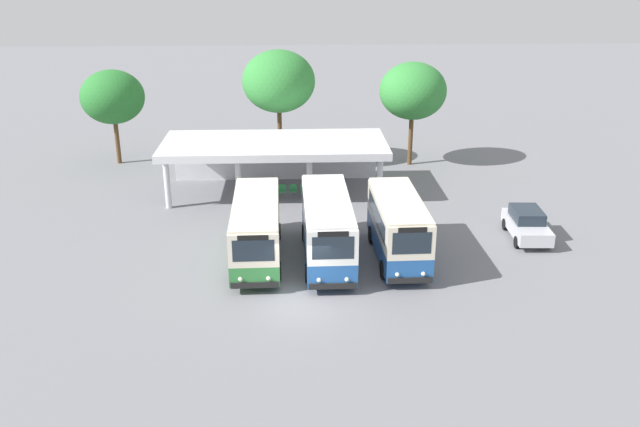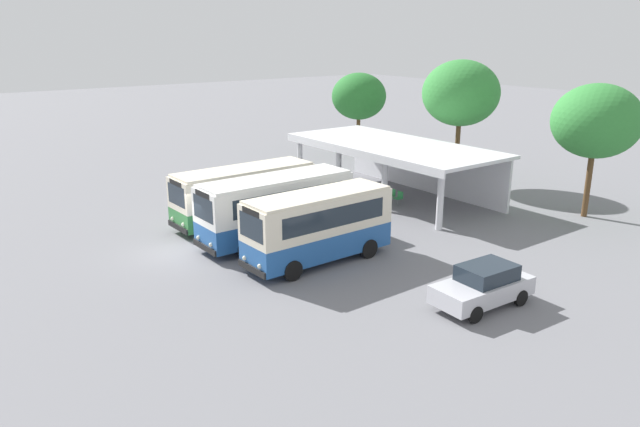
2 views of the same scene
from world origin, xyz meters
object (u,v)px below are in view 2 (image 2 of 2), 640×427
city_bus_middle_cream (318,224)px  waiting_chair_fourth_seat (391,195)px  waiting_chair_end_by_column (369,188)px  city_bus_second_in_row (276,206)px  waiting_chair_fifth_seat (399,197)px  waiting_chair_middle_seat (384,192)px  parked_car_flank (483,285)px  waiting_chair_second_from_end (376,190)px  city_bus_nearest_orange (245,193)px

city_bus_middle_cream → waiting_chair_fourth_seat: (-5.21, 9.41, -1.27)m
city_bus_middle_cream → waiting_chair_end_by_column: 11.98m
city_bus_second_in_row → waiting_chair_fifth_seat: 9.47m
waiting_chair_middle_seat → waiting_chair_fourth_seat: size_ratio=1.00×
waiting_chair_middle_seat → waiting_chair_fourth_seat: same height
parked_car_flank → waiting_chair_end_by_column: (-14.66, 7.08, -0.30)m
parked_car_flank → waiting_chair_second_from_end: parked_car_flank is taller
parked_car_flank → waiting_chair_fourth_seat: 14.44m
city_bus_second_in_row → city_bus_middle_cream: bearing=-0.9°
waiting_chair_fourth_seat → city_bus_nearest_orange: bearing=-101.6°
waiting_chair_second_from_end → waiting_chair_end_by_column: bearing=176.5°
city_bus_nearest_orange → city_bus_middle_cream: 7.09m
city_bus_nearest_orange → waiting_chair_end_by_column: size_ratio=9.34×
city_bus_second_in_row → waiting_chair_end_by_column: (-3.74, 9.37, -1.29)m
city_bus_middle_cream → parked_car_flank: city_bus_middle_cream is taller
city_bus_second_in_row → city_bus_nearest_orange: bearing=176.2°
waiting_chair_end_by_column → waiting_chair_fourth_seat: same height
city_bus_middle_cream → waiting_chair_end_by_column: size_ratio=8.28×
city_bus_middle_cream → city_bus_second_in_row: bearing=179.1°
city_bus_middle_cream → waiting_chair_end_by_column: bearing=127.7°
city_bus_nearest_orange → waiting_chair_second_from_end: bearing=86.9°
waiting_chair_fourth_seat → city_bus_middle_cream: bearing=-61.0°
waiting_chair_middle_seat → waiting_chair_end_by_column: bearing=179.1°
parked_car_flank → waiting_chair_second_from_end: (-13.97, 7.04, -0.30)m
city_bus_nearest_orange → city_bus_second_in_row: 3.55m
waiting_chair_middle_seat → city_bus_nearest_orange: bearing=-97.4°
city_bus_middle_cream → waiting_chair_middle_seat: 11.17m
waiting_chair_end_by_column → city_bus_nearest_orange: bearing=-88.8°
waiting_chair_middle_seat → waiting_chair_fourth_seat: (0.69, 0.01, 0.00)m
city_bus_nearest_orange → waiting_chair_middle_seat: (1.18, 9.12, -1.18)m
parked_car_flank → waiting_chair_end_by_column: 16.29m
city_bus_middle_cream → parked_car_flank: (7.38, 2.34, -0.96)m
parked_car_flank → waiting_chair_end_by_column: bearing=154.2°
waiting_chair_second_from_end → waiting_chair_fifth_seat: same height
city_bus_nearest_orange → waiting_chair_fifth_seat: 9.53m
parked_car_flank → waiting_chair_fourth_seat: bearing=150.7°
waiting_chair_fourth_seat → waiting_chair_fifth_seat: (0.69, -0.03, 0.00)m
city_bus_middle_cream → waiting_chair_fourth_seat: size_ratio=8.28×
waiting_chair_end_by_column → waiting_chair_second_from_end: same height
parked_car_flank → waiting_chair_fourth_seat: (-12.59, 7.07, -0.30)m
city_bus_middle_cream → parked_car_flank: 7.81m
waiting_chair_second_from_end → waiting_chair_fourth_seat: 1.38m
city_bus_second_in_row → waiting_chair_middle_seat: bearing=104.1°
city_bus_nearest_orange → city_bus_middle_cream: size_ratio=1.13×
city_bus_nearest_orange → waiting_chair_fourth_seat: bearing=78.4°
waiting_chair_second_from_end → waiting_chair_fifth_seat: 2.07m
city_bus_second_in_row → waiting_chair_fourth_seat: (-1.67, 9.36, -1.29)m
parked_car_flank → waiting_chair_second_from_end: bearing=153.3°
waiting_chair_end_by_column → waiting_chair_fourth_seat: size_ratio=1.00×
waiting_chair_end_by_column → city_bus_second_in_row: bearing=-68.3°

